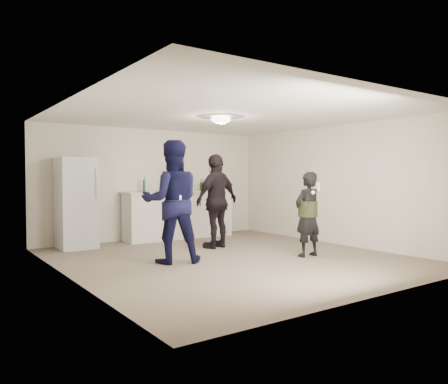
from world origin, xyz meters
TOP-DOWN VIEW (x-y plane):
  - floor at (0.00, 0.00)m, footprint 6.00×6.00m
  - ceiling at (0.00, 0.00)m, footprint 6.00×6.00m
  - wall_back at (0.00, 3.00)m, footprint 6.00×0.00m
  - wall_front at (0.00, -3.00)m, footprint 6.00×0.00m
  - wall_left at (-2.75, 0.00)m, footprint 0.00×6.00m
  - wall_right at (2.75, 0.00)m, footprint 0.00×6.00m
  - counter at (0.47, 2.67)m, footprint 2.60×0.56m
  - counter_top at (0.47, 2.67)m, footprint 2.68×0.64m
  - fridge at (-1.90, 2.60)m, footprint 0.70×0.70m
  - fridge_handle at (-1.62, 2.23)m, footprint 0.02×0.02m
  - ceiling_dome at (0.00, 0.30)m, footprint 0.36×0.36m
  - shaker at (0.11, 2.60)m, footprint 0.08×0.08m
  - man at (-1.04, 0.22)m, footprint 1.19×1.06m
  - woman at (1.21, -0.67)m, footprint 0.55×0.37m
  - camo_shorts at (1.21, -0.67)m, footprint 0.34×0.34m
  - spectator at (0.41, 1.04)m, footprint 1.17×0.70m
  - remote_man at (-1.04, -0.06)m, footprint 0.04×0.04m
  - nunchuk_man at (-0.92, -0.03)m, footprint 0.07×0.07m
  - remote_woman at (1.21, -0.92)m, footprint 0.04×0.04m
  - nunchuk_woman at (1.11, -0.89)m, footprint 0.07×0.07m
  - bottle_cluster at (0.42, 2.69)m, footprint 1.56×0.24m

SIDE VIEW (x-z plane):
  - floor at x=0.00m, z-range 0.00..0.00m
  - counter at x=0.47m, z-range 0.00..1.05m
  - woman at x=1.21m, z-range 0.00..1.51m
  - camo_shorts at x=1.21m, z-range 0.71..0.99m
  - fridge at x=-1.90m, z-range 0.00..1.80m
  - spectator at x=0.41m, z-range 0.00..1.87m
  - nunchuk_man at x=-0.92m, z-range 0.95..1.01m
  - man at x=-1.04m, z-range 0.00..2.03m
  - remote_man at x=-1.04m, z-range 0.98..1.12m
  - counter_top at x=0.47m, z-range 1.05..1.09m
  - nunchuk_woman at x=1.11m, z-range 1.11..1.18m
  - shaker at x=0.11m, z-range 1.09..1.26m
  - bottle_cluster at x=0.42m, z-range 1.06..1.33m
  - wall_back at x=0.00m, z-range -1.75..4.25m
  - wall_front at x=0.00m, z-range -1.75..4.25m
  - wall_left at x=-2.75m, z-range -1.75..4.25m
  - wall_right at x=2.75m, z-range -1.75..4.25m
  - remote_woman at x=1.21m, z-range 1.18..1.32m
  - fridge_handle at x=-1.62m, z-range 1.00..1.60m
  - ceiling_dome at x=0.00m, z-range 2.37..2.53m
  - ceiling at x=0.00m, z-range 2.50..2.50m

